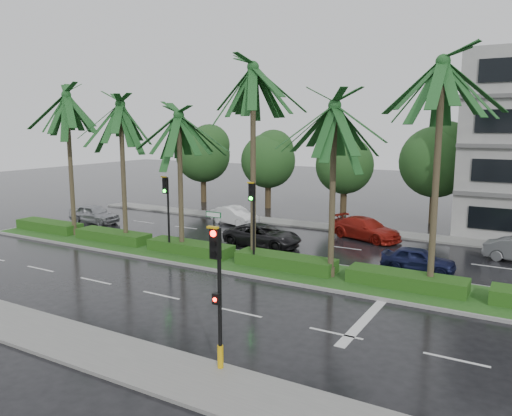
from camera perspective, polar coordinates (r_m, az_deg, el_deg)
The scene contains 17 objects.
ground at distance 26.05m, azimuth -3.58°, elevation -6.75°, with size 120.00×120.00×0.00m, color black.
near_sidewalk at distance 18.90m, azimuth -21.43°, elevation -13.66°, with size 40.00×2.40×0.12m, color slate.
far_sidewalk at distance 36.35m, azimuth 6.92°, elevation -2.03°, with size 40.00×2.00×0.12m, color slate.
median at distance 26.84m, azimuth -2.39°, elevation -6.08°, with size 36.00×4.00×0.15m.
hedge at distance 26.74m, azimuth -2.40°, elevation -5.32°, with size 35.20×1.40×0.60m.
lane_markings at distance 24.21m, azimuth 1.92°, elevation -8.00°, with size 34.00×13.06×0.01m.
palm_row at distance 26.57m, azimuth -4.82°, elevation 11.53°, with size 26.30×4.20×10.76m.
signal_near at distance 14.67m, azimuth -4.39°, elevation -9.55°, with size 0.34×0.45×4.36m.
signal_median_left at distance 27.99m, azimuth -10.15°, elevation 0.54°, with size 0.34×0.42×4.36m.
signal_median_right at distance 24.84m, azimuth -0.38°, elevation -0.43°, with size 0.34×0.42×4.36m.
street_sign at distance 26.48m, azimuth -4.86°, elevation -1.77°, with size 0.95×0.09×2.60m.
bg_trees at distance 41.12m, azimuth 9.38°, elevation 5.56°, with size 32.78×5.24×7.57m.
car_silver at distance 39.20m, azimuth -18.00°, elevation -0.65°, with size 4.06×1.63×1.38m, color #9EA0A5.
car_white at distance 36.70m, azimuth -2.44°, elevation -0.89°, with size 4.06×1.42×1.34m, color white.
car_darkgrey at distance 30.21m, azimuth 0.78°, elevation -3.16°, with size 4.77×2.20×1.32m, color black.
car_red at distance 32.77m, azimuth 12.43°, elevation -2.32°, with size 4.80×1.95×1.39m, color maroon.
car_blue at distance 26.39m, azimuth 18.05°, elevation -5.62°, with size 3.60×1.45×1.23m, color #161B43.
Camera 1 is at (13.87, -20.82, 7.29)m, focal length 35.00 mm.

